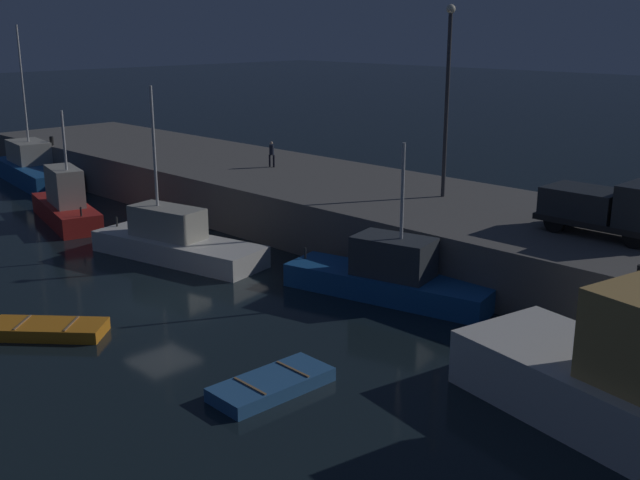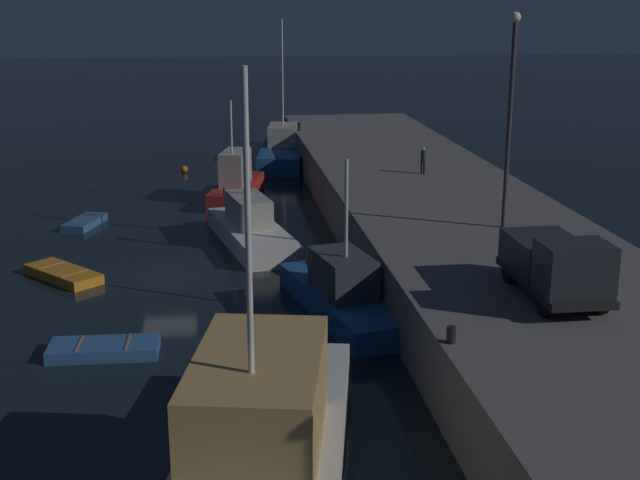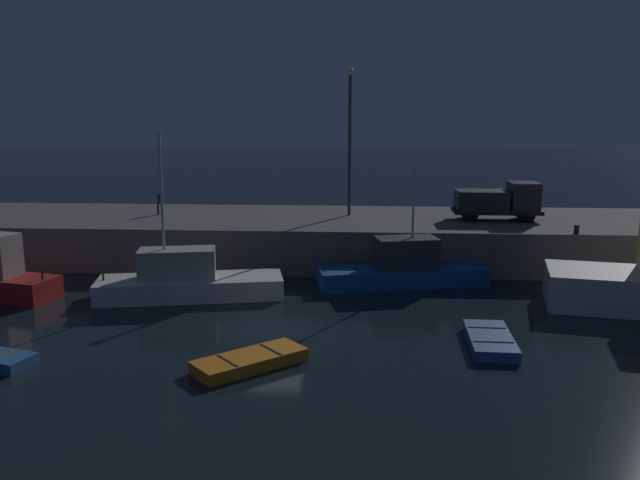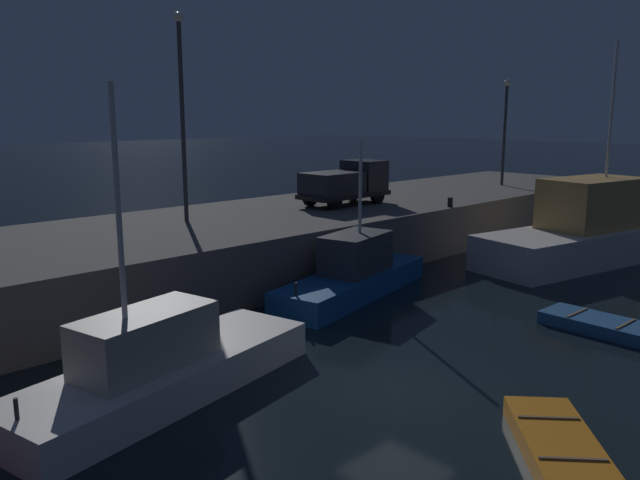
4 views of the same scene
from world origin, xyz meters
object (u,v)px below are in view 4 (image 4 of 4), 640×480
object	(u,v)px
fishing_trawler_red	(161,367)
fishing_boat_blue	(584,232)
lamp_post_east	(505,123)
utility_truck	(346,183)
dinghy_orange_near	(600,325)
fishing_boat_black	(354,274)
bollard_central	(450,202)
lamp_post_west	(182,104)
dinghy_red_small	(559,447)

from	to	relation	value
fishing_trawler_red	fishing_boat_blue	world-z (taller)	fishing_boat_blue
lamp_post_east	utility_truck	size ratio (longest dim) A/B	1.36
fishing_boat_blue	lamp_post_east	xyz separation A→B (m)	(8.13, 9.51, 5.29)
fishing_trawler_red	dinghy_orange_near	world-z (taller)	fishing_trawler_red
fishing_boat_blue	fishing_boat_black	xyz separation A→B (m)	(-13.07, 4.01, -0.67)
lamp_post_east	bollard_central	world-z (taller)	lamp_post_east
fishing_boat_blue	lamp_post_west	size ratio (longest dim) A/B	1.37
fishing_boat_black	dinghy_orange_near	size ratio (longest dim) A/B	2.33
fishing_trawler_red	dinghy_orange_near	distance (m)	15.15
fishing_trawler_red	lamp_post_east	bearing A→B (deg)	14.97
fishing_boat_blue	bollard_central	distance (m)	6.93
lamp_post_west	bollard_central	size ratio (longest dim) A/B	18.35
fishing_boat_black	lamp_post_west	size ratio (longest dim) A/B	0.99
lamp_post_west	bollard_central	distance (m)	14.86
dinghy_red_small	lamp_post_east	distance (m)	33.19
fishing_boat_blue	bollard_central	size ratio (longest dim) A/B	25.20
fishing_trawler_red	dinghy_red_small	xyz separation A→B (m)	(4.73, -8.91, -0.63)
fishing_boat_black	lamp_post_east	world-z (taller)	lamp_post_east
fishing_boat_blue	lamp_post_west	distance (m)	20.99
dinghy_orange_near	bollard_central	world-z (taller)	bollard_central
dinghy_red_small	lamp_post_east	xyz separation A→B (m)	(27.41, 17.50, 6.64)
dinghy_red_small	lamp_post_west	distance (m)	21.47
dinghy_red_small	lamp_post_west	world-z (taller)	lamp_post_west
fishing_boat_black	utility_truck	bearing A→B (deg)	45.63
fishing_boat_blue	utility_truck	size ratio (longest dim) A/B	2.41
fishing_trawler_red	fishing_boat_black	xyz separation A→B (m)	(10.94, 3.10, 0.06)
fishing_boat_black	lamp_post_east	xyz separation A→B (m)	(21.20, 5.50, 5.95)
utility_truck	bollard_central	size ratio (longest dim) A/B	10.46
utility_truck	bollard_central	xyz separation A→B (m)	(3.33, -4.53, -0.95)
lamp_post_east	bollard_central	bearing A→B (deg)	-162.46
fishing_boat_black	bollard_central	distance (m)	9.89
dinghy_orange_near	lamp_post_east	distance (m)	24.33
dinghy_orange_near	dinghy_red_small	world-z (taller)	dinghy_red_small
fishing_trawler_red	fishing_boat_black	size ratio (longest dim) A/B	1.03
fishing_boat_blue	dinghy_red_small	distance (m)	20.91
dinghy_red_small	utility_truck	size ratio (longest dim) A/B	0.79
lamp_post_west	lamp_post_east	bearing A→B (deg)	-5.37
bollard_central	dinghy_red_small	bearing A→B (deg)	-138.74
dinghy_red_small	bollard_central	world-z (taller)	bollard_central
dinghy_orange_near	lamp_post_west	xyz separation A→B (m)	(-6.03, 16.92, 7.74)
fishing_boat_black	dinghy_red_small	distance (m)	13.53
fishing_trawler_red	bollard_central	distance (m)	21.15
lamp_post_west	lamp_post_east	distance (m)	24.42
dinghy_red_small	bollard_central	distance (m)	21.11
dinghy_orange_near	fishing_boat_black	bearing A→B (deg)	107.82
fishing_trawler_red	dinghy_red_small	world-z (taller)	fishing_trawler_red
dinghy_red_small	utility_truck	world-z (taller)	utility_truck
lamp_post_west	utility_truck	distance (m)	10.27
utility_truck	dinghy_red_small	bearing A→B (deg)	-124.09
lamp_post_east	utility_truck	xyz separation A→B (m)	(-15.00, 0.84, -3.06)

